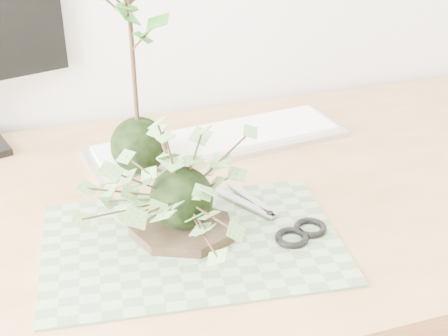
% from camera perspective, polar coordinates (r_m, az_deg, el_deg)
% --- Properties ---
extents(desk, '(1.60, 0.70, 0.74)m').
position_cam_1_polar(desk, '(1.05, 0.50, -6.50)').
color(desk, tan).
rests_on(desk, ground_plane).
extents(cutting_mat, '(0.44, 0.32, 0.00)m').
position_cam_1_polar(cutting_mat, '(0.88, -2.95, -6.85)').
color(cutting_mat, '#4F6C4B').
rests_on(cutting_mat, desk).
extents(stone_dish, '(0.21, 0.21, 0.01)m').
position_cam_1_polar(stone_dish, '(0.89, -3.80, -5.60)').
color(stone_dish, black).
rests_on(stone_dish, cutting_mat).
extents(ivy_kokedama, '(0.33, 0.33, 0.18)m').
position_cam_1_polar(ivy_kokedama, '(0.85, -4.00, -0.34)').
color(ivy_kokedama, black).
rests_on(ivy_kokedama, stone_dish).
extents(maple_kokedama, '(0.28, 0.28, 0.40)m').
position_cam_1_polar(maple_kokedama, '(0.97, -8.67, 14.43)').
color(maple_kokedama, black).
rests_on(maple_kokedama, desk).
extents(keyboard, '(0.49, 0.20, 0.02)m').
position_cam_1_polar(keyboard, '(1.15, -0.51, 2.50)').
color(keyboard, '#B8B8B8').
rests_on(keyboard, desk).
extents(scissors, '(0.10, 0.20, 0.01)m').
position_cam_1_polar(scissors, '(0.91, 5.35, -5.42)').
color(scissors, '#96969D').
rests_on(scissors, cutting_mat).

